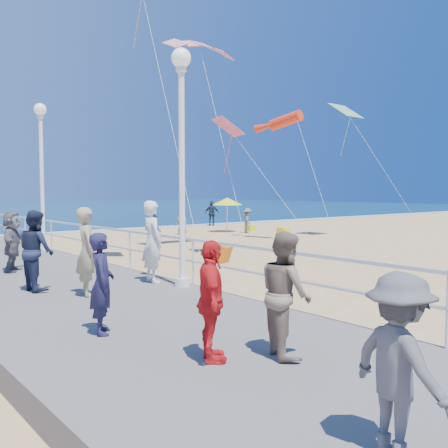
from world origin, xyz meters
TOP-DOWN VIEW (x-y plane):
  - ground at (0.00, 0.00)m, footprint 160.00×160.00m
  - surf_line at (0.00, 20.50)m, footprint 160.00×1.20m
  - boardwalk at (-7.50, 0.00)m, footprint 5.00×44.00m
  - railing at (-5.05, 0.00)m, footprint 0.05×42.00m
  - lamp_post_mid at (-5.35, 0.00)m, footprint 0.44×0.44m
  - lamp_post_far at (-5.35, 9.00)m, footprint 0.44×0.44m
  - woman_holding_toddler at (-5.60, 0.89)m, footprint 0.54×0.75m
  - toddler_held at (-5.45, 1.04)m, footprint 0.33×0.40m
  - spectator_0 at (-8.41, -2.33)m, footprint 0.58×0.67m
  - spectator_1 at (-6.98, -4.78)m, footprint 0.91×0.99m
  - spectator_2 at (-8.07, -7.12)m, footprint 0.77×1.08m
  - spectator_3 at (-7.89, -4.36)m, footprint 0.80×0.98m
  - spectator_5 at (-7.69, 4.67)m, footprint 1.24×1.54m
  - spectator_6 at (-7.44, 0.42)m, footprint 0.59×0.76m
  - spectator_7 at (-8.06, 1.66)m, footprint 0.73×0.90m
  - beach_walker_a at (8.55, 13.30)m, footprint 0.94×1.13m
  - beach_walker_b at (10.75, 19.68)m, footprint 1.09×1.03m
  - beach_walker_c at (4.73, 14.79)m, footprint 0.75×0.87m
  - box_kite at (-0.61, 4.48)m, footprint 0.80×0.88m
  - beach_umbrella at (8.02, 14.61)m, footprint 1.90×1.90m
  - beach_chair_left at (9.44, 14.03)m, footprint 0.55×0.55m
  - beach_chair_right at (9.53, 11.25)m, footprint 0.55×0.55m
  - kite_parafoil at (1.27, 8.20)m, footprint 3.39×0.94m
  - kite_windsock at (6.79, 8.47)m, footprint 1.07×3.04m
  - kite_diamond_pink at (0.78, 5.79)m, footprint 1.28×1.39m
  - kite_diamond_multi at (10.88, 7.88)m, footprint 1.57×1.33m

SIDE VIEW (x-z plane):
  - ground at x=0.00m, z-range 0.00..0.00m
  - surf_line at x=0.00m, z-range 0.01..0.05m
  - boardwalk at x=-7.50m, z-range 0.00..0.40m
  - beach_chair_left at x=9.44m, z-range 0.00..0.40m
  - beach_chair_right at x=9.53m, z-range 0.00..0.40m
  - box_kite at x=-0.61m, z-range -0.07..0.67m
  - beach_walker_c at x=4.73m, z-range 0.00..1.50m
  - beach_walker_a at x=8.55m, z-range 0.00..1.51m
  - beach_walker_b at x=10.75m, z-range 0.00..1.81m
  - spectator_2 at x=-8.07m, z-range 0.40..1.92m
  - spectator_0 at x=-8.41m, z-range 0.40..1.95m
  - spectator_3 at x=-7.89m, z-range 0.40..1.96m
  - spectator_5 at x=-7.69m, z-range 0.40..2.04m
  - spectator_1 at x=-6.98m, z-range 0.40..2.05m
  - railing at x=-5.05m, z-range 0.98..1.53m
  - spectator_7 at x=-8.06m, z-range 0.40..2.16m
  - spectator_6 at x=-7.44m, z-range 0.40..2.24m
  - woman_holding_toddler at x=-5.60m, z-range 0.40..2.34m
  - toddler_held at x=-5.45m, z-range 1.25..2.02m
  - beach_umbrella at x=8.02m, z-range 0.84..2.98m
  - lamp_post_mid at x=-5.35m, z-range 1.00..6.32m
  - lamp_post_far at x=-5.35m, z-range 1.00..6.32m
  - kite_diamond_pink at x=0.78m, z-range 4.73..5.38m
  - kite_windsock at x=6.79m, z-range 5.54..6.70m
  - kite_diamond_multi at x=10.88m, z-range 6.51..7.36m
  - kite_parafoil at x=1.27m, z-range 8.50..9.15m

